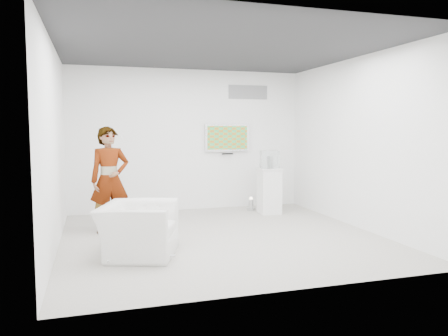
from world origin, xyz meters
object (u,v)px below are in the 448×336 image
(armchair, at_px, (138,229))
(pedestal, at_px, (269,191))
(tv, at_px, (227,138))
(person, at_px, (110,180))
(floor_uplight, at_px, (251,204))

(armchair, xyz_separation_m, pedestal, (2.89, 2.24, 0.11))
(tv, distance_m, person, 3.12)
(tv, xyz_separation_m, pedestal, (0.65, -0.87, -1.08))
(pedestal, bearing_deg, person, -166.49)
(person, height_order, pedestal, person)
(tv, bearing_deg, pedestal, -53.48)
(tv, xyz_separation_m, person, (-2.56, -1.64, -0.66))
(armchair, height_order, pedestal, pedestal)
(person, bearing_deg, tv, 21.06)
(person, distance_m, floor_uplight, 3.27)
(floor_uplight, bearing_deg, armchair, -134.92)
(person, relative_size, floor_uplight, 6.52)
(person, xyz_separation_m, armchair, (0.32, -1.47, -0.53))
(tv, xyz_separation_m, floor_uplight, (0.40, -0.47, -1.41))
(tv, bearing_deg, person, -147.32)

